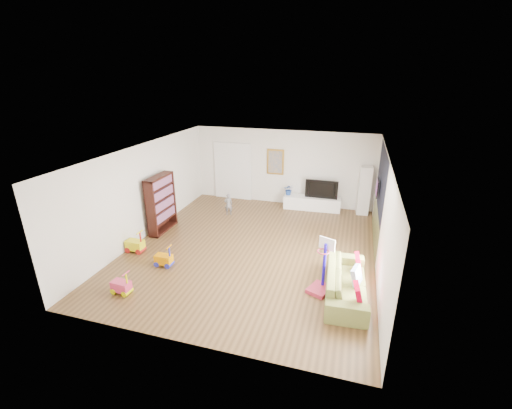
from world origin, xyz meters
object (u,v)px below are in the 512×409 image
(bookshelf, at_px, (161,204))
(basketball_hoop, at_px, (321,267))
(sofa, at_px, (346,282))
(media_console, at_px, (312,203))

(bookshelf, distance_m, basketball_hoop, 5.33)
(sofa, xyz_separation_m, basketball_hoop, (-0.56, -0.04, 0.31))
(media_console, xyz_separation_m, basketball_hoop, (0.85, -4.90, 0.39))
(media_console, bearing_deg, basketball_hoop, -83.02)
(sofa, bearing_deg, basketball_hoop, 91.20)
(media_console, xyz_separation_m, bookshelf, (-4.15, -3.04, 0.64))
(media_console, xyz_separation_m, sofa, (1.41, -4.85, 0.09))
(media_console, bearing_deg, bookshelf, -146.56)
(media_console, height_order, bookshelf, bookshelf)
(sofa, bearing_deg, bookshelf, 68.61)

